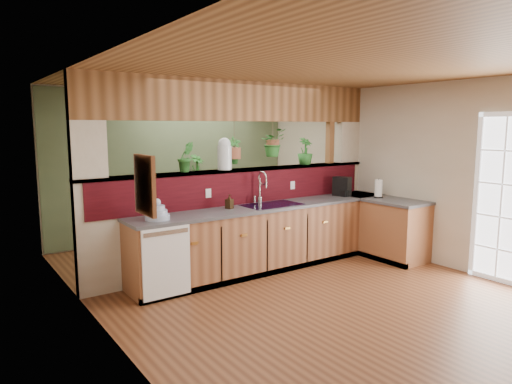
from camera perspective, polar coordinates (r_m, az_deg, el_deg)
ground at (r=5.69m, az=5.96°, el=-12.19°), size 4.60×7.00×0.01m
ceiling at (r=5.37m, az=6.38°, el=14.78°), size 4.60×7.00×0.01m
wall_back at (r=8.32m, az=-9.94°, el=3.40°), size 4.60×0.02×2.60m
wall_left at (r=4.25m, az=-17.88°, el=-1.42°), size 0.02×7.00×2.60m
wall_right at (r=7.10m, az=20.27°, el=2.20°), size 0.02×7.00×2.60m
pass_through_partition at (r=6.48m, az=-1.53°, el=1.20°), size 4.60×0.21×2.60m
pass_through_ledge at (r=6.44m, az=-1.77°, el=2.77°), size 4.60×0.21×0.04m
header_beam at (r=6.42m, az=-1.81°, el=11.28°), size 4.60×0.15×0.55m
sage_backwall at (r=8.31m, az=-9.89°, el=3.39°), size 4.55×0.02×2.55m
countertop at (r=6.72m, az=6.54°, el=-5.02°), size 4.14×1.52×0.90m
dishwasher at (r=5.32m, az=-11.11°, el=-8.59°), size 0.58×0.03×0.82m
navy_sink at (r=6.36m, az=2.00°, el=-2.30°), size 0.82×0.50×0.18m
framed_print at (r=3.47m, az=-13.68°, el=0.84°), size 0.04×0.35×0.45m
faucet at (r=6.39m, az=0.65°, el=0.73°), size 0.20×0.20×0.46m
dish_stack at (r=5.44m, az=-12.24°, el=-2.61°), size 0.29×0.29×0.25m
soap_dispenser at (r=6.04m, az=-3.35°, el=-1.19°), size 0.11×0.11×0.19m
coffee_maker at (r=7.25m, az=10.75°, el=0.60°), size 0.16×0.27×0.30m
paper_towel at (r=7.20m, az=15.06°, el=0.38°), size 0.14×0.14×0.29m
glass_jar at (r=6.27m, az=-3.97°, el=4.79°), size 0.20×0.20×0.44m
ledge_plant_left at (r=5.99m, az=-8.76°, el=4.36°), size 0.23×0.19×0.40m
ledge_plant_right at (r=7.14m, az=6.16°, el=5.10°), size 0.26×0.26×0.42m
hanging_plant_a at (r=6.35m, az=-2.74°, el=6.31°), size 0.23×0.18×0.51m
hanging_plant_b at (r=6.73m, az=2.11°, el=7.71°), size 0.41×0.37×0.53m
shelving_console at (r=8.14m, az=-10.06°, el=-2.40°), size 1.42×0.87×0.92m
shelf_plant_a at (r=7.81m, az=-14.33°, el=1.82°), size 0.22×0.17×0.37m
shelf_plant_b at (r=8.23m, az=-7.40°, el=2.85°), size 0.38×0.38×0.52m
floor_plant at (r=7.88m, az=0.19°, el=-3.86°), size 0.70×0.63×0.67m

